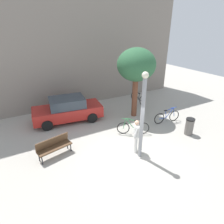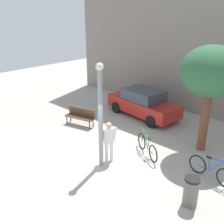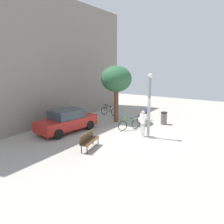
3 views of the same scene
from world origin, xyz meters
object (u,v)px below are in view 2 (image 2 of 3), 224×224
(lamppost, at_px, (100,112))
(bicycle_green, at_px, (147,146))
(person_by_lamppost, at_px, (109,139))
(park_bench, at_px, (80,115))
(trash_bin, at_px, (191,191))
(plaza_tree, at_px, (211,73))
(bicycle_blue, at_px, (211,170))
(parked_car_red, at_px, (143,103))

(lamppost, height_order, bicycle_green, lamppost)
(person_by_lamppost, relative_size, park_bench, 1.00)
(person_by_lamppost, distance_m, trash_bin, 3.58)
(park_bench, distance_m, plaza_tree, 6.68)
(lamppost, relative_size, bicycle_green, 2.49)
(person_by_lamppost, height_order, bicycle_blue, person_by_lamppost)
(plaza_tree, distance_m, bicycle_blue, 3.70)
(lamppost, height_order, bicycle_blue, lamppost)
(lamppost, relative_size, plaza_tree, 0.90)
(person_by_lamppost, bearing_deg, plaza_tree, 56.13)
(plaza_tree, xyz_separation_m, bicycle_blue, (1.22, -1.84, -2.97))
(plaza_tree, bearing_deg, bicycle_blue, -56.40)
(plaza_tree, height_order, parked_car_red, plaza_tree)
(person_by_lamppost, bearing_deg, parked_car_red, 111.28)
(park_bench, height_order, plaza_tree, plaza_tree)
(person_by_lamppost, xyz_separation_m, park_bench, (-3.51, 1.56, -0.42))
(bicycle_blue, bearing_deg, lamppost, -151.10)
(park_bench, relative_size, plaza_tree, 0.38)
(parked_car_red, bearing_deg, person_by_lamppost, -68.72)
(person_by_lamppost, bearing_deg, park_bench, 156.03)
(person_by_lamppost, bearing_deg, bicycle_blue, 23.85)
(lamppost, xyz_separation_m, park_bench, (-3.48, 1.96, -1.65))
(park_bench, bearing_deg, bicycle_green, -1.89)
(person_by_lamppost, relative_size, bicycle_green, 1.04)
(plaza_tree, xyz_separation_m, parked_car_red, (-4.12, 1.38, -2.58))
(bicycle_green, xyz_separation_m, bicycle_blue, (2.66, 0.13, 0.00))
(person_by_lamppost, xyz_separation_m, bicycle_blue, (3.49, 1.54, -0.58))
(plaza_tree, distance_m, bicycle_green, 3.84)
(person_by_lamppost, distance_m, bicycle_green, 1.74)
(bicycle_green, distance_m, bicycle_blue, 2.67)
(lamppost, relative_size, person_by_lamppost, 2.38)
(parked_car_red, relative_size, trash_bin, 4.55)
(parked_car_red, distance_m, trash_bin, 7.29)
(bicycle_blue, distance_m, parked_car_red, 6.25)
(bicycle_green, bearing_deg, bicycle_blue, 2.74)
(park_bench, height_order, bicycle_green, bicycle_green)
(parked_car_red, xyz_separation_m, trash_bin, (5.40, -4.88, -0.29))
(lamppost, distance_m, plaza_tree, 4.58)
(person_by_lamppost, distance_m, parked_car_red, 5.11)
(park_bench, xyz_separation_m, bicycle_blue, (7.00, -0.02, -0.16))
(person_by_lamppost, distance_m, bicycle_blue, 3.86)
(park_bench, distance_m, bicycle_blue, 7.00)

